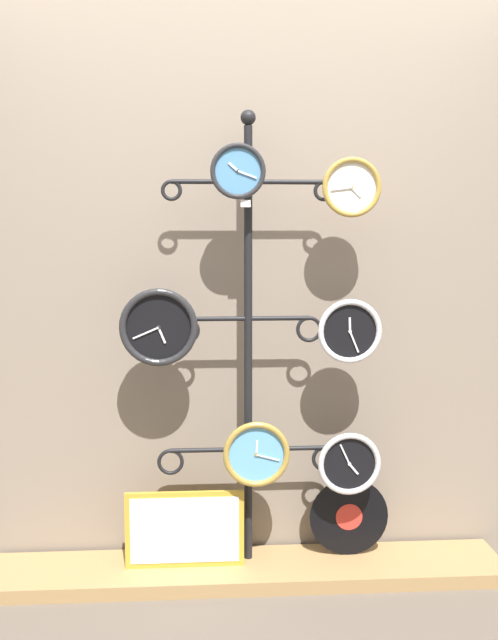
% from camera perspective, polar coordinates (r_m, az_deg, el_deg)
% --- Properties ---
extents(ground_plane, '(12.00, 12.00, 0.00)m').
position_cam_1_polar(ground_plane, '(3.09, 0.50, -21.83)').
color(ground_plane, brown).
extents(shop_wall, '(4.40, 0.04, 2.80)m').
position_cam_1_polar(shop_wall, '(3.28, -0.25, 5.42)').
color(shop_wall, gray).
rests_on(shop_wall, ground_plane).
extents(low_shelf, '(2.20, 0.36, 0.06)m').
position_cam_1_polar(low_shelf, '(3.39, 0.01, -18.53)').
color(low_shelf, '#9E7A4C').
rests_on(low_shelf, ground_plane).
extents(display_stand, '(0.78, 0.34, 1.97)m').
position_cam_1_polar(display_stand, '(3.22, -0.06, -7.60)').
color(display_stand, black).
rests_on(display_stand, ground_plane).
extents(clock_top_center, '(0.22, 0.04, 0.22)m').
position_cam_1_polar(clock_top_center, '(3.01, -0.85, 11.27)').
color(clock_top_center, '#4C84B2').
extents(clock_top_right, '(0.24, 0.04, 0.24)m').
position_cam_1_polar(clock_top_right, '(3.10, 7.82, 9.98)').
color(clock_top_right, silver).
extents(clock_middle_left, '(0.32, 0.04, 0.32)m').
position_cam_1_polar(clock_middle_left, '(3.06, -6.91, -0.55)').
color(clock_middle_left, black).
extents(clock_middle_right, '(0.27, 0.04, 0.27)m').
position_cam_1_polar(clock_middle_right, '(3.12, 7.68, -0.85)').
color(clock_middle_right, black).
extents(clock_bottom_center, '(0.28, 0.04, 0.28)m').
position_cam_1_polar(clock_bottom_center, '(3.14, 0.57, -10.18)').
color(clock_bottom_center, '#60A8DB').
extents(clock_bottom_right, '(0.27, 0.04, 0.27)m').
position_cam_1_polar(clock_bottom_right, '(3.23, 7.64, -10.78)').
color(clock_bottom_right, black).
extents(vinyl_record, '(0.35, 0.01, 0.35)m').
position_cam_1_polar(vinyl_record, '(3.42, 7.62, -14.63)').
color(vinyl_record, black).
rests_on(vinyl_record, low_shelf).
extents(picture_frame, '(0.50, 0.02, 0.33)m').
position_cam_1_polar(picture_frame, '(3.30, -4.92, -15.61)').
color(picture_frame, gold).
rests_on(picture_frame, low_shelf).
extents(price_tag_upper, '(0.04, 0.00, 0.03)m').
position_cam_1_polar(price_tag_upper, '(3.01, -0.26, 8.87)').
color(price_tag_upper, white).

